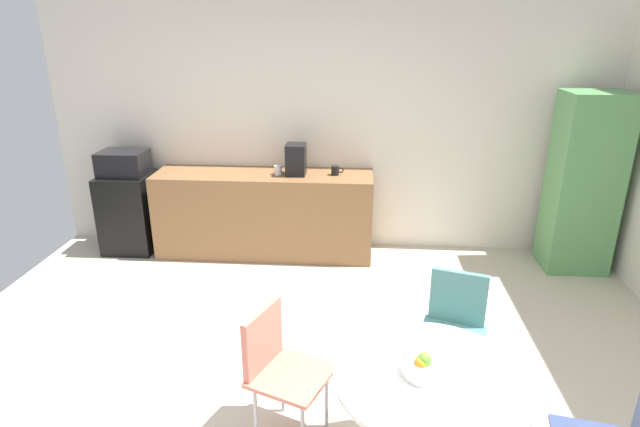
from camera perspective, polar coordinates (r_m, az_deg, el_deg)
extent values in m
cube|color=silver|center=(5.66, 0.94, 9.12)|extent=(6.00, 0.10, 2.60)
cube|color=brown|center=(5.64, -6.07, -0.03)|extent=(2.30, 0.60, 0.90)
cube|color=black|center=(6.09, -20.08, 0.14)|extent=(0.54, 0.54, 0.85)
cube|color=black|center=(5.93, -20.73, 5.19)|extent=(0.48, 0.38, 0.26)
cube|color=#599959|center=(5.76, 26.88, 2.93)|extent=(0.60, 0.50, 1.79)
cylinder|color=white|center=(2.81, 12.17, -17.21)|extent=(1.00, 1.00, 0.03)
cylinder|color=silver|center=(3.63, 16.08, -17.68)|extent=(0.02, 0.02, 0.42)
cylinder|color=silver|center=(3.65, 10.97, -16.89)|extent=(0.02, 0.02, 0.42)
cylinder|color=silver|center=(3.88, 16.63, -14.92)|extent=(0.02, 0.02, 0.42)
cylinder|color=silver|center=(3.91, 11.91, -14.22)|extent=(0.02, 0.02, 0.42)
cube|color=teal|center=(3.64, 14.20, -13.02)|extent=(0.53, 0.53, 0.03)
cube|color=teal|center=(3.70, 14.90, -8.84)|extent=(0.37, 0.15, 0.38)
cylinder|color=silver|center=(3.41, 0.75, -19.63)|extent=(0.02, 0.02, 0.42)
cylinder|color=silver|center=(3.52, -4.10, -18.11)|extent=(0.02, 0.02, 0.42)
cylinder|color=silver|center=(3.32, -7.05, -21.06)|extent=(0.02, 0.02, 0.42)
cube|color=#DB7260|center=(3.21, -3.16, -17.33)|extent=(0.55, 0.55, 0.03)
cube|color=#DB7260|center=(3.18, -6.30, -13.43)|extent=(0.18, 0.37, 0.38)
cylinder|color=silver|center=(2.78, 11.31, -16.29)|extent=(0.22, 0.22, 0.07)
sphere|color=yellow|center=(2.76, 11.34, -15.66)|extent=(0.07, 0.07, 0.07)
sphere|color=#66B233|center=(2.76, 11.32, -15.70)|extent=(0.07, 0.07, 0.07)
sphere|color=orange|center=(2.75, 10.99, -15.80)|extent=(0.07, 0.07, 0.07)
sphere|color=orange|center=(2.76, 11.28, -15.62)|extent=(0.07, 0.07, 0.07)
sphere|color=#66B233|center=(2.75, 11.38, -15.34)|extent=(0.07, 0.07, 0.07)
cylinder|color=white|center=(5.44, -4.62, 4.77)|extent=(0.08, 0.08, 0.09)
torus|color=white|center=(5.43, -4.01, 4.81)|extent=(0.06, 0.01, 0.06)
cylinder|color=black|center=(5.41, 1.67, 4.73)|extent=(0.08, 0.08, 0.09)
torus|color=black|center=(5.40, 2.29, 4.77)|extent=(0.06, 0.01, 0.06)
cube|color=black|center=(5.40, -2.64, 5.95)|extent=(0.20, 0.24, 0.32)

